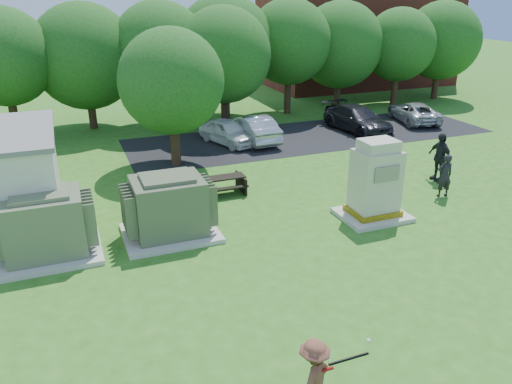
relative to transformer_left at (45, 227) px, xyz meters
name	(u,v)px	position (x,y,z in m)	size (l,w,h in m)	color
ground	(310,289)	(6.50, -4.50, -0.97)	(120.00, 120.00, 0.00)	#2D6619
brick_building	(357,34)	(24.50, 22.50, 3.03)	(15.00, 8.00, 8.00)	maroon
parking_strip	(312,136)	(13.50, 9.00, -0.96)	(20.00, 6.00, 0.01)	#232326
transformer_left	(45,227)	(0.00, 0.00, 0.00)	(3.00, 2.40, 2.07)	beige
transformer_right	(169,208)	(3.70, 0.00, 0.00)	(3.00, 2.40, 2.07)	beige
generator_cabinet	(375,184)	(10.63, -1.20, 0.26)	(2.31, 1.89, 2.82)	beige
picnic_table	(224,183)	(6.46, 2.81, -0.53)	(1.63, 1.22, 0.70)	black
batter	(313,377)	(4.63, -8.22, -0.18)	(1.03, 0.59, 1.59)	brown
person_by_generator	(445,176)	(14.24, -0.56, -0.12)	(0.62, 0.41, 1.70)	black
person_walking_right	(439,157)	(15.28, 0.99, 0.04)	(1.19, 0.49, 2.02)	black
car_white	(228,132)	(8.77, 9.28, -0.34)	(1.48, 3.68, 1.25)	white
car_silver_a	(253,128)	(10.14, 9.21, -0.27)	(1.48, 4.24, 1.40)	#AEAEB3
car_dark	(358,119)	(16.33, 8.93, -0.27)	(1.95, 4.80, 1.39)	black
car_silver_b	(413,112)	(20.66, 9.58, -0.38)	(1.96, 4.25, 1.18)	#B7B8BC
batting_equipment	(348,358)	(5.32, -8.26, 0.08)	(1.25, 0.43, 0.13)	black
tree_row	(192,52)	(8.25, 14.00, 3.18)	(41.30, 13.30, 7.30)	#47301E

